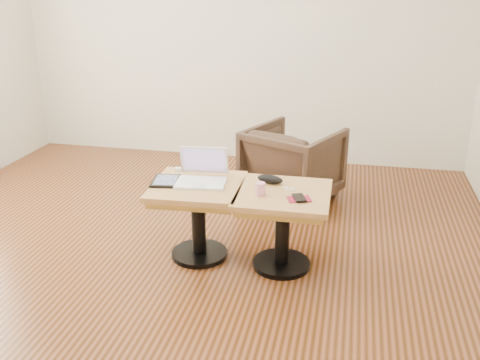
% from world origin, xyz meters
% --- Properties ---
extents(room_shell, '(4.52, 4.52, 2.71)m').
position_xyz_m(room_shell, '(0.00, 0.00, 1.35)').
color(room_shell, '#3B1F0A').
rests_on(room_shell, ground).
extents(side_table_left, '(0.61, 0.61, 0.53)m').
position_xyz_m(side_table_left, '(0.18, 0.08, 0.40)').
color(side_table_left, black).
rests_on(side_table_left, ground).
extents(side_table_right, '(0.59, 0.59, 0.53)m').
position_xyz_m(side_table_right, '(0.75, 0.06, 0.40)').
color(side_table_right, black).
rests_on(side_table_right, ground).
extents(laptop, '(0.35, 0.32, 0.22)m').
position_xyz_m(laptop, '(0.20, 0.13, 0.57)').
color(laptop, white).
rests_on(laptop, side_table_left).
extents(tablet, '(0.21, 0.25, 0.02)m').
position_xyz_m(tablet, '(-0.03, 0.07, 0.54)').
color(tablet, black).
rests_on(tablet, side_table_left).
extents(charging_adapter, '(0.05, 0.05, 0.02)m').
position_xyz_m(charging_adapter, '(-0.02, 0.29, 0.54)').
color(charging_adapter, white).
rests_on(charging_adapter, side_table_left).
extents(glasses_case, '(0.19, 0.12, 0.06)m').
position_xyz_m(glasses_case, '(0.64, 0.19, 0.56)').
color(glasses_case, black).
rests_on(glasses_case, side_table_right).
extents(striped_cup, '(0.08, 0.08, 0.08)m').
position_xyz_m(striped_cup, '(0.61, -0.02, 0.57)').
color(striped_cup, '#D93873').
rests_on(striped_cup, side_table_right).
extents(earbuds_tangle, '(0.08, 0.05, 0.02)m').
position_xyz_m(earbuds_tangle, '(0.78, 0.11, 0.54)').
color(earbuds_tangle, white).
rests_on(earbuds_tangle, side_table_right).
extents(phone_on_sleeve, '(0.16, 0.14, 0.02)m').
position_xyz_m(phone_on_sleeve, '(0.86, -0.04, 0.54)').
color(phone_on_sleeve, maroon).
rests_on(phone_on_sleeve, side_table_right).
extents(armchair, '(0.91, 0.92, 0.64)m').
position_xyz_m(armchair, '(0.68, 1.20, 0.32)').
color(armchair, '#30221B').
rests_on(armchair, ground).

